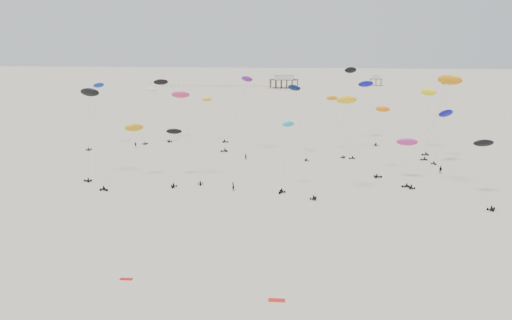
# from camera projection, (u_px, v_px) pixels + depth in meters

# --- Properties ---
(ground_plane) EXTENTS (900.00, 900.00, 0.00)m
(ground_plane) POSITION_uv_depth(u_px,v_px,m) (285.00, 118.00, 222.45)
(ground_plane) COLOR beige
(pavilion_main) EXTENTS (21.00, 13.00, 9.80)m
(pavilion_main) POSITION_uv_depth(u_px,v_px,m) (284.00, 82.00, 367.60)
(pavilion_main) COLOR brown
(pavilion_main) RESTS_ON ground
(pavilion_small) EXTENTS (9.00, 7.00, 8.00)m
(pavilion_small) POSITION_uv_depth(u_px,v_px,m) (376.00, 81.00, 388.81)
(pavilion_small) COLOR brown
(pavilion_small) RESTS_ON ground
(pier_fence) EXTENTS (80.20, 0.20, 1.50)m
(pier_fence) POSITION_uv_depth(u_px,v_px,m) (215.00, 86.00, 374.31)
(pier_fence) COLOR black
(pier_fence) RESTS_ON ground
(rig_0) EXTENTS (5.03, 12.38, 14.49)m
(rig_0) POSITION_uv_depth(u_px,v_px,m) (174.00, 147.00, 121.18)
(rig_0) COLOR black
(rig_0) RESTS_ON ground
(rig_1) EXTENTS (3.54, 12.46, 20.89)m
(rig_1) POSITION_uv_depth(u_px,v_px,m) (96.00, 103.00, 158.91)
(rig_1) COLOR black
(rig_1) RESTS_ON ground
(rig_2) EXTENTS (8.82, 12.81, 19.61)m
(rig_2) POSITION_uv_depth(u_px,v_px,m) (338.00, 115.00, 149.76)
(rig_2) COLOR black
(rig_2) RESTS_ON ground
(rig_3) EXTENTS (3.66, 7.83, 15.53)m
(rig_3) POSITION_uv_depth(u_px,v_px,m) (285.00, 158.00, 112.47)
(rig_3) COLOR black
(rig_3) RESTS_ON ground
(rig_4) EXTENTS (8.67, 7.56, 21.92)m
(rig_4) POSITION_uv_depth(u_px,v_px,m) (184.00, 111.00, 118.99)
(rig_4) COLOR black
(rig_4) RESTS_ON ground
(rig_5) EXTENTS (4.84, 13.56, 14.93)m
(rig_5) POSITION_uv_depth(u_px,v_px,m) (485.00, 157.00, 106.07)
(rig_5) COLOR black
(rig_5) RESTS_ON ground
(rig_6) EXTENTS (6.50, 6.16, 15.36)m
(rig_6) POSITION_uv_depth(u_px,v_px,m) (445.00, 118.00, 136.73)
(rig_6) COLOR black
(rig_6) RESTS_ON ground
(rig_7) EXTENTS (4.49, 10.57, 17.50)m
(rig_7) POSITION_uv_depth(u_px,v_px,m) (381.00, 132.00, 126.98)
(rig_7) COLOR black
(rig_7) RESTS_ON ground
(rig_8) EXTENTS (7.44, 10.80, 21.53)m
(rig_8) POSITION_uv_depth(u_px,v_px,m) (296.00, 97.00, 144.60)
(rig_8) COLOR black
(rig_8) RESTS_ON ground
(rig_9) EXTENTS (7.91, 4.93, 23.48)m
(rig_9) POSITION_uv_depth(u_px,v_px,m) (440.00, 101.00, 139.75)
(rig_9) COLOR black
(rig_9) RESTS_ON ground
(rig_10) EXTENTS (5.66, 8.25, 22.37)m
(rig_10) POSITION_uv_depth(u_px,v_px,m) (89.00, 105.00, 121.39)
(rig_10) COLOR black
(rig_10) RESTS_ON ground
(rig_11) EXTENTS (9.28, 4.03, 15.10)m
(rig_11) POSITION_uv_depth(u_px,v_px,m) (215.00, 118.00, 167.79)
(rig_11) COLOR black
(rig_11) RESTS_ON ground
(rig_12) EXTENTS (10.67, 5.26, 23.35)m
(rig_12) POSITION_uv_depth(u_px,v_px,m) (241.00, 97.00, 150.69)
(rig_12) COLOR black
(rig_12) RESTS_ON ground
(rig_13) EXTENTS (5.33, 10.25, 11.56)m
(rig_13) POSITION_uv_depth(u_px,v_px,m) (407.00, 148.00, 120.86)
(rig_13) COLOR black
(rig_13) RESTS_ON ground
(rig_14) EXTENTS (6.70, 15.46, 17.03)m
(rig_14) POSITION_uv_depth(u_px,v_px,m) (127.00, 141.00, 120.38)
(rig_14) COLOR black
(rig_14) RESTS_ON ground
(rig_15) EXTENTS (10.75, 5.11, 26.22)m
(rig_15) POSITION_uv_depth(u_px,v_px,m) (444.00, 94.00, 110.57)
(rig_15) COLOR black
(rig_15) RESTS_ON ground
(rig_16) EXTENTS (9.84, 8.03, 22.18)m
(rig_16) POSITION_uv_depth(u_px,v_px,m) (340.00, 121.00, 106.77)
(rig_16) COLOR black
(rig_16) RESTS_ON ground
(rig_17) EXTENTS (7.55, 8.50, 21.00)m
(rig_17) POSITION_uv_depth(u_px,v_px,m) (162.00, 93.00, 169.53)
(rig_17) COLOR black
(rig_17) RESTS_ON ground
(rig_18) EXTENTS (5.50, 13.14, 19.91)m
(rig_18) POSITION_uv_depth(u_px,v_px,m) (428.00, 102.00, 153.21)
(rig_18) COLOR black
(rig_18) RESTS_ON ground
(rig_19) EXTENTS (6.94, 16.35, 21.87)m
(rig_19) POSITION_uv_depth(u_px,v_px,m) (367.00, 93.00, 169.66)
(rig_19) COLOR black
(rig_19) RESTS_ON ground
(rig_20) EXTENTS (4.90, 13.52, 26.41)m
(rig_20) POSITION_uv_depth(u_px,v_px,m) (349.00, 85.00, 149.32)
(rig_20) COLOR black
(rig_20) RESTS_ON ground
(rig_21) EXTENTS (5.52, 3.48, 18.92)m
(rig_21) POSITION_uv_depth(u_px,v_px,m) (150.00, 105.00, 162.56)
(rig_21) COLOR black
(rig_21) RESTS_ON ground
(spectator_0) EXTENTS (0.99, 1.02, 2.32)m
(spectator_0) POSITION_uv_depth(u_px,v_px,m) (233.00, 191.00, 113.51)
(spectator_0) COLOR black
(spectator_0) RESTS_ON ground
(spectator_1) EXTENTS (1.26, 0.99, 2.27)m
(spectator_1) POSITION_uv_depth(u_px,v_px,m) (440.00, 173.00, 128.47)
(spectator_1) COLOR black
(spectator_1) RESTS_ON ground
(spectator_2) EXTENTS (1.25, 0.80, 1.97)m
(spectator_2) POSITION_uv_depth(u_px,v_px,m) (136.00, 147.00, 160.38)
(spectator_2) COLOR black
(spectator_2) RESTS_ON ground
(spectator_3) EXTENTS (0.93, 0.86, 2.11)m
(spectator_3) POSITION_uv_depth(u_px,v_px,m) (246.00, 160.00, 143.48)
(spectator_3) COLOR black
(spectator_3) RESTS_ON ground
(grounded_kite_a) EXTENTS (2.21, 0.92, 0.08)m
(grounded_kite_a) POSITION_uv_depth(u_px,v_px,m) (277.00, 300.00, 65.18)
(grounded_kite_a) COLOR red
(grounded_kite_a) RESTS_ON ground
(grounded_kite_b) EXTENTS (1.84, 0.81, 0.07)m
(grounded_kite_b) POSITION_uv_depth(u_px,v_px,m) (126.00, 279.00, 70.99)
(grounded_kite_b) COLOR red
(grounded_kite_b) RESTS_ON ground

